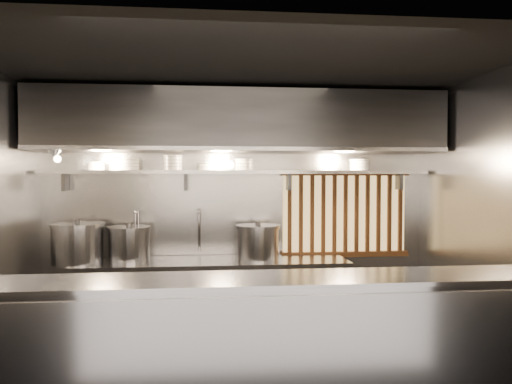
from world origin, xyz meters
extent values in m
plane|color=black|center=(0.00, 0.00, 0.00)|extent=(4.50, 4.50, 0.00)
plane|color=black|center=(0.00, 0.00, 2.80)|extent=(4.50, 4.50, 0.00)
plane|color=gray|center=(0.00, 1.50, 1.40)|extent=(4.50, 0.00, 4.50)
plane|color=gray|center=(2.25, 0.00, 1.40)|extent=(0.00, 3.00, 3.00)
cube|color=#929297|center=(0.00, -0.95, 0.55)|extent=(4.50, 0.50, 1.10)
cube|color=#939399|center=(0.00, -1.21, 0.55)|extent=(4.50, 0.02, 1.01)
cube|color=#929297|center=(0.00, -0.95, 1.11)|extent=(4.50, 0.56, 0.03)
cube|color=#929297|center=(-0.30, 1.13, 0.45)|extent=(3.00, 0.70, 0.90)
cube|color=#929297|center=(0.00, 1.32, 1.88)|extent=(4.40, 0.34, 0.04)
cube|color=#2D2D30|center=(0.00, 1.10, 2.42)|extent=(4.40, 0.80, 0.65)
cube|color=#929297|center=(0.00, 0.70, 2.12)|extent=(4.40, 0.03, 0.04)
cube|color=#EEBF6B|center=(1.30, 1.48, 1.38)|extent=(1.50, 0.02, 0.92)
cube|color=brown|center=(1.30, 1.43, 1.87)|extent=(1.56, 0.06, 0.06)
cube|color=brown|center=(1.30, 1.43, 0.89)|extent=(1.56, 0.06, 0.06)
cube|color=brown|center=(0.62, 1.43, 1.38)|extent=(0.04, 0.04, 0.92)
cube|color=brown|center=(0.75, 1.43, 1.38)|extent=(0.04, 0.04, 0.92)
cube|color=brown|center=(0.89, 1.43, 1.38)|extent=(0.04, 0.04, 0.92)
cube|color=brown|center=(1.03, 1.43, 1.38)|extent=(0.04, 0.04, 0.92)
cube|color=brown|center=(1.16, 1.43, 1.38)|extent=(0.04, 0.04, 0.92)
cube|color=brown|center=(1.30, 1.43, 1.38)|extent=(0.04, 0.04, 0.92)
cube|color=brown|center=(1.44, 1.43, 1.38)|extent=(0.04, 0.04, 0.92)
cube|color=brown|center=(1.57, 1.43, 1.38)|extent=(0.04, 0.04, 0.92)
cube|color=brown|center=(1.71, 1.43, 1.38)|extent=(0.04, 0.04, 0.92)
cube|color=brown|center=(1.85, 1.43, 1.38)|extent=(0.04, 0.04, 0.92)
cube|color=brown|center=(1.98, 1.43, 1.38)|extent=(0.05, 0.04, 0.92)
cylinder|color=silver|center=(-1.15, 1.45, 1.19)|extent=(0.03, 0.03, 0.48)
sphere|color=silver|center=(-1.15, 1.45, 1.43)|extent=(0.04, 0.04, 0.04)
cylinder|color=silver|center=(-1.15, 1.32, 1.43)|extent=(0.03, 0.26, 0.03)
sphere|color=silver|center=(-1.15, 1.19, 1.43)|extent=(0.04, 0.04, 0.04)
cylinder|color=silver|center=(-1.15, 1.19, 1.36)|extent=(0.03, 0.03, 0.14)
cylinder|color=silver|center=(-0.45, 1.45, 1.19)|extent=(0.03, 0.03, 0.48)
sphere|color=silver|center=(-0.45, 1.45, 1.43)|extent=(0.04, 0.04, 0.04)
cylinder|color=silver|center=(-0.45, 1.32, 1.43)|extent=(0.03, 0.26, 0.03)
sphere|color=silver|center=(-0.45, 1.19, 1.43)|extent=(0.04, 0.04, 0.04)
cylinder|color=silver|center=(-0.45, 1.19, 1.36)|extent=(0.03, 0.03, 0.14)
cone|color=#929297|center=(-1.90, 0.85, 2.07)|extent=(0.25, 0.27, 0.20)
sphere|color=#FFE0B2|center=(-1.87, 0.83, 2.01)|extent=(0.07, 0.07, 0.07)
cylinder|color=#2D2D30|center=(-1.90, 0.95, 2.15)|extent=(0.02, 0.22, 0.02)
cylinder|color=#2D2D30|center=(-0.10, 1.20, 2.04)|extent=(0.01, 0.01, 0.12)
sphere|color=#FFE0B2|center=(-0.10, 1.20, 1.96)|extent=(0.09, 0.09, 0.09)
cylinder|color=#929297|center=(-1.75, 1.10, 1.10)|extent=(0.58, 0.58, 0.40)
cylinder|color=#929297|center=(-1.75, 1.10, 1.31)|extent=(0.61, 0.61, 0.03)
cylinder|color=#2D2D30|center=(-1.75, 1.10, 1.35)|extent=(0.06, 0.06, 0.04)
cylinder|color=#929297|center=(-1.22, 1.18, 1.08)|extent=(0.58, 0.58, 0.35)
cylinder|color=#929297|center=(-1.22, 1.18, 1.27)|extent=(0.62, 0.62, 0.03)
cylinder|color=#2D2D30|center=(-1.22, 1.18, 1.30)|extent=(0.06, 0.06, 0.04)
cylinder|color=#929297|center=(0.20, 1.12, 1.08)|extent=(0.56, 0.56, 0.36)
cylinder|color=#929297|center=(0.20, 1.12, 1.27)|extent=(0.59, 0.59, 0.03)
cylinder|color=#2D2D30|center=(0.20, 1.12, 1.31)|extent=(0.06, 0.06, 0.04)
cylinder|color=white|center=(-1.59, 1.32, 1.92)|extent=(0.20, 0.20, 0.03)
cylinder|color=white|center=(-1.59, 1.32, 1.96)|extent=(0.20, 0.20, 0.03)
cylinder|color=white|center=(-1.59, 1.32, 1.99)|extent=(0.21, 0.21, 0.01)
cylinder|color=white|center=(-1.23, 1.32, 1.92)|extent=(0.22, 0.22, 0.03)
cylinder|color=white|center=(-1.23, 1.32, 1.96)|extent=(0.22, 0.22, 0.03)
cylinder|color=white|center=(-1.23, 1.32, 2.00)|extent=(0.22, 0.22, 0.03)
cylinder|color=white|center=(-1.23, 1.32, 2.02)|extent=(0.23, 0.23, 0.01)
cylinder|color=white|center=(-0.74, 1.32, 1.92)|extent=(0.20, 0.20, 0.03)
cylinder|color=white|center=(-0.74, 1.32, 1.96)|extent=(0.20, 0.20, 0.03)
cylinder|color=white|center=(-0.74, 1.32, 2.00)|extent=(0.20, 0.20, 0.03)
cylinder|color=white|center=(-0.74, 1.32, 2.03)|extent=(0.20, 0.20, 0.03)
cylinder|color=white|center=(-0.74, 1.32, 2.06)|extent=(0.22, 0.22, 0.01)
cylinder|color=white|center=(-0.36, 1.32, 1.92)|extent=(0.20, 0.20, 0.03)
cylinder|color=white|center=(-0.36, 1.32, 1.96)|extent=(0.20, 0.20, 0.03)
cylinder|color=white|center=(-0.36, 1.32, 1.99)|extent=(0.22, 0.22, 0.01)
cylinder|color=white|center=(0.07, 1.32, 1.92)|extent=(0.21, 0.21, 0.03)
cylinder|color=white|center=(0.07, 1.32, 1.96)|extent=(0.21, 0.21, 0.03)
cylinder|color=white|center=(0.07, 1.32, 2.00)|extent=(0.21, 0.21, 0.03)
cylinder|color=white|center=(0.07, 1.32, 2.02)|extent=(0.22, 0.22, 0.01)
cylinder|color=white|center=(1.43, 1.32, 1.92)|extent=(0.22, 0.22, 0.03)
cylinder|color=white|center=(1.43, 1.32, 1.96)|extent=(0.22, 0.22, 0.03)
cylinder|color=white|center=(1.43, 1.32, 2.00)|extent=(0.22, 0.22, 0.03)
cylinder|color=white|center=(1.43, 1.32, 2.02)|extent=(0.23, 0.23, 0.01)
camera|label=1|loc=(-0.39, -4.41, 1.85)|focal=35.00mm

